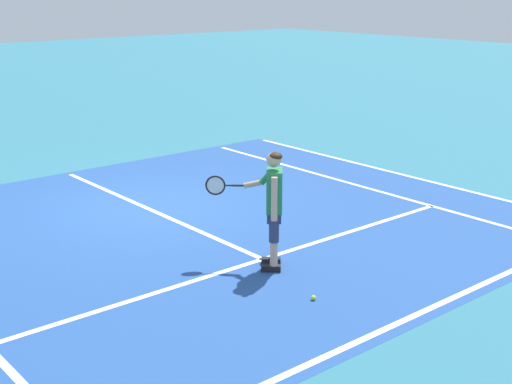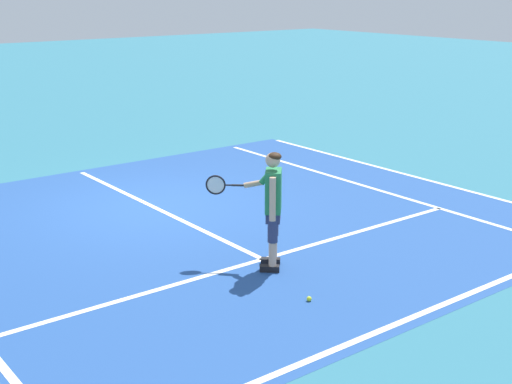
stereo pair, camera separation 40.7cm
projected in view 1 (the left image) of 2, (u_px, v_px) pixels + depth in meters
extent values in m
plane|color=teal|center=(146.00, 208.00, 12.95)|extent=(80.00, 80.00, 0.00)
cube|color=#234C93|center=(190.00, 227.00, 11.90)|extent=(10.98, 9.43, 0.00)
cube|color=white|center=(403.00, 321.00, 8.57)|extent=(10.98, 0.10, 0.01)
cube|color=white|center=(263.00, 259.00, 10.51)|extent=(8.23, 0.10, 0.01)
cube|color=white|center=(149.00, 209.00, 12.86)|extent=(0.10, 6.40, 0.01)
cube|color=white|center=(356.00, 185.00, 14.43)|extent=(0.10, 9.03, 0.01)
cube|color=white|center=(399.00, 174.00, 15.28)|extent=(0.10, 9.03, 0.01)
cube|color=black|center=(271.00, 268.00, 10.06)|extent=(0.28, 0.27, 0.09)
cube|color=black|center=(271.00, 261.00, 10.33)|extent=(0.28, 0.27, 0.09)
cylinder|color=tan|center=(274.00, 254.00, 10.00)|extent=(0.11, 0.11, 0.36)
cylinder|color=#2D3351|center=(274.00, 228.00, 9.89)|extent=(0.14, 0.14, 0.41)
cylinder|color=tan|center=(274.00, 247.00, 10.27)|extent=(0.11, 0.11, 0.36)
cylinder|color=#2D3351|center=(274.00, 222.00, 10.16)|extent=(0.14, 0.14, 0.41)
cube|color=#2D3351|center=(274.00, 214.00, 9.98)|extent=(0.38, 0.39, 0.20)
cube|color=#28844C|center=(274.00, 191.00, 9.88)|extent=(0.42, 0.43, 0.60)
cylinder|color=tan|center=(274.00, 199.00, 9.67)|extent=(0.09, 0.09, 0.62)
cylinder|color=#28844C|center=(268.00, 175.00, 10.10)|extent=(0.26, 0.24, 0.29)
cylinder|color=tan|center=(254.00, 184.00, 10.18)|extent=(0.27, 0.25, 0.14)
sphere|color=tan|center=(274.00, 160.00, 9.76)|extent=(0.21, 0.21, 0.21)
ellipsoid|color=#382314|center=(275.00, 156.00, 9.74)|extent=(0.28, 0.28, 0.12)
cylinder|color=#232326|center=(238.00, 186.00, 10.21)|extent=(0.17, 0.16, 0.03)
cylinder|color=black|center=(228.00, 185.00, 10.21)|extent=(0.09, 0.08, 0.02)
torus|color=black|center=(215.00, 185.00, 10.22)|extent=(0.24, 0.22, 0.30)
cylinder|color=silver|center=(215.00, 185.00, 10.22)|extent=(0.19, 0.17, 0.25)
sphere|color=#CCE02D|center=(314.00, 298.00, 9.14)|extent=(0.07, 0.07, 0.07)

